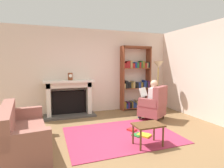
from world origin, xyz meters
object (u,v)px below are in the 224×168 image
at_px(bookshelf, 136,80).
at_px(sofa_floral, 22,135).
at_px(floor_lamp, 158,69).
at_px(side_table, 148,127).
at_px(seated_reader, 150,98).
at_px(fireplace, 69,97).
at_px(mantel_clock, 70,77).
at_px(armchair_reading, 154,105).

distance_m(bookshelf, sofa_floral, 4.07).
relative_size(bookshelf, floor_lamp, 1.31).
height_order(bookshelf, side_table, bookshelf).
distance_m(bookshelf, seated_reader, 1.30).
bearing_deg(seated_reader, fireplace, -61.87).
bearing_deg(bookshelf, fireplace, -179.15).
bearing_deg(mantel_clock, armchair_reading, -28.76).
height_order(seated_reader, side_table, seated_reader).
bearing_deg(bookshelf, mantel_clock, -176.56).
height_order(armchair_reading, side_table, armchair_reading).
bearing_deg(floor_lamp, fireplace, 169.41).
distance_m(seated_reader, sofa_floral, 3.36).
bearing_deg(floor_lamp, side_table, -127.46).
bearing_deg(floor_lamp, mantel_clock, 171.30).
bearing_deg(mantel_clock, bookshelf, 3.44).
bearing_deg(fireplace, bookshelf, 0.85).
xyz_separation_m(mantel_clock, side_table, (1.14, -2.56, -0.84)).
xyz_separation_m(mantel_clock, sofa_floral, (-1.11, -2.04, -0.89)).
height_order(fireplace, sofa_floral, fireplace).
bearing_deg(bookshelf, seated_reader, -97.38).
height_order(armchair_reading, seated_reader, seated_reader).
height_order(fireplace, side_table, fireplace).
distance_m(mantel_clock, side_table, 2.93).
relative_size(mantel_clock, seated_reader, 0.19).
height_order(armchair_reading, sofa_floral, armchair_reading).
xyz_separation_m(sofa_floral, side_table, (2.25, -0.52, 0.04)).
bearing_deg(fireplace, side_table, -66.16).
bearing_deg(sofa_floral, armchair_reading, -81.58).
xyz_separation_m(armchair_reading, seated_reader, (-0.06, 0.10, 0.20)).
bearing_deg(mantel_clock, fireplace, 111.31).
bearing_deg(sofa_floral, seated_reader, -79.67).
xyz_separation_m(bookshelf, side_table, (-1.12, -2.70, -0.66)).
distance_m(bookshelf, armchair_reading, 1.45).
xyz_separation_m(bookshelf, armchair_reading, (-0.09, -1.32, -0.60)).
bearing_deg(armchair_reading, sofa_floral, -18.06).
bearing_deg(sofa_floral, fireplace, -32.77).
xyz_separation_m(fireplace, bookshelf, (2.29, 0.03, 0.44)).
distance_m(bookshelf, floor_lamp, 0.86).
height_order(mantel_clock, floor_lamp, floor_lamp).
xyz_separation_m(fireplace, sofa_floral, (-1.07, -2.15, -0.26)).
relative_size(seated_reader, floor_lamp, 0.68).
bearing_deg(armchair_reading, mantel_clock, -61.54).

